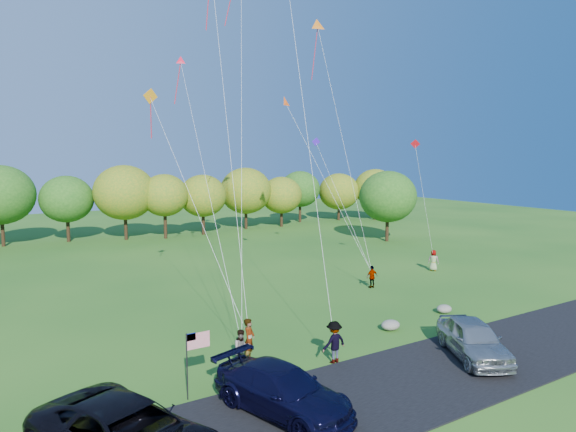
# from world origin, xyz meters

# --- Properties ---
(ground) EXTENTS (140.00, 140.00, 0.00)m
(ground) POSITION_xyz_m (0.00, 0.00, 0.00)
(ground) COLOR #215317
(ground) RESTS_ON ground
(asphalt_lane) EXTENTS (44.00, 6.00, 0.06)m
(asphalt_lane) POSITION_xyz_m (0.00, -4.00, 0.03)
(asphalt_lane) COLOR black
(asphalt_lane) RESTS_ON ground
(treeline) EXTENTS (75.59, 28.14, 8.25)m
(treeline) POSITION_xyz_m (1.30, 35.90, 4.69)
(treeline) COLOR #332312
(treeline) RESTS_ON ground
(minivan_navy) EXTENTS (3.73, 5.98, 1.62)m
(minivan_navy) POSITION_xyz_m (-4.33, -3.47, 0.87)
(minivan_navy) COLOR black
(minivan_navy) RESTS_ON asphalt_lane
(minivan_silver) EXTENTS (4.11, 5.32, 1.69)m
(minivan_silver) POSITION_xyz_m (5.48, -3.71, 0.91)
(minivan_silver) COLOR #90969A
(minivan_silver) RESTS_ON asphalt_lane
(flyer_a) EXTENTS (0.83, 0.82, 1.93)m
(flyer_a) POSITION_xyz_m (-3.16, 1.31, 0.97)
(flyer_a) COLOR #4C4C59
(flyer_a) RESTS_ON ground
(flyer_b) EXTENTS (0.90, 0.75, 1.66)m
(flyer_b) POSITION_xyz_m (-3.75, 0.86, 0.83)
(flyer_b) COLOR #4C4C59
(flyer_b) RESTS_ON ground
(flyer_c) EXTENTS (1.25, 0.77, 1.86)m
(flyer_c) POSITION_xyz_m (-0.08, -0.80, 0.93)
(flyer_c) COLOR #4C4C59
(flyer_c) RESTS_ON ground
(flyer_d) EXTENTS (0.93, 0.43, 1.55)m
(flyer_d) POSITION_xyz_m (9.84, 8.10, 0.78)
(flyer_d) COLOR #4C4C59
(flyer_d) RESTS_ON ground
(flyer_e) EXTENTS (0.92, 0.96, 1.65)m
(flyer_e) POSITION_xyz_m (17.46, 9.59, 0.82)
(flyer_e) COLOR #4C4C59
(flyer_e) RESTS_ON ground
(trash_barrel) EXTENTS (0.67, 0.67, 1.00)m
(trash_barrel) POSITION_xyz_m (-9.67, -0.32, 0.50)
(trash_barrel) COLOR blue
(trash_barrel) RESTS_ON ground
(flag_assembly) EXTENTS (0.94, 0.61, 2.55)m
(flag_assembly) POSITION_xyz_m (-6.51, -0.70, 1.92)
(flag_assembly) COLOR black
(flag_assembly) RESTS_ON ground
(boulder_near) EXTENTS (1.06, 0.83, 0.53)m
(boulder_near) POSITION_xyz_m (4.96, 1.04, 0.26)
(boulder_near) COLOR gray
(boulder_near) RESTS_ON ground
(boulder_far) EXTENTS (0.93, 0.77, 0.48)m
(boulder_far) POSITION_xyz_m (9.62, 1.57, 0.24)
(boulder_far) COLOR slate
(boulder_far) RESTS_ON ground
(kites_aloft) EXTENTS (19.01, 9.77, 15.80)m
(kites_aloft) POSITION_xyz_m (3.96, 12.40, 19.00)
(kites_aloft) COLOR red
(kites_aloft) RESTS_ON ground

